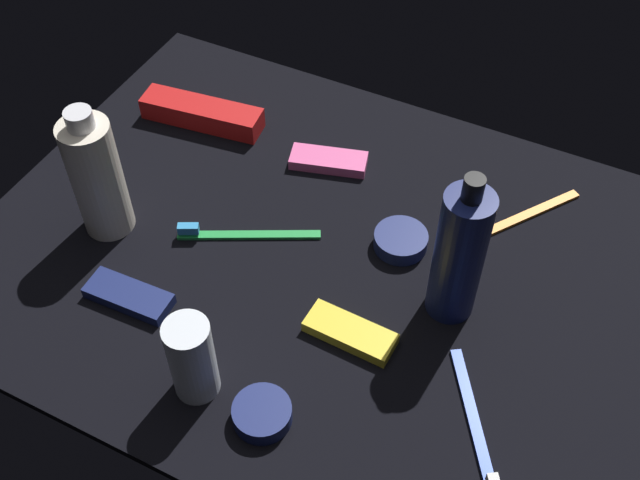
# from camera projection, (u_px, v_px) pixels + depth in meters

# --- Properties ---
(ground_plane) EXTENTS (0.84, 0.64, 0.01)m
(ground_plane) POSITION_uv_depth(u_px,v_px,m) (320.00, 259.00, 0.96)
(ground_plane) COLOR black
(lotion_bottle) EXTENTS (0.06, 0.06, 0.21)m
(lotion_bottle) POSITION_uv_depth(u_px,v_px,m) (460.00, 253.00, 0.84)
(lotion_bottle) COLOR navy
(lotion_bottle) RESTS_ON ground_plane
(bodywash_bottle) EXTENTS (0.06, 0.06, 0.18)m
(bodywash_bottle) POSITION_uv_depth(u_px,v_px,m) (97.00, 177.00, 0.93)
(bodywash_bottle) COLOR silver
(bodywash_bottle) RESTS_ON ground_plane
(deodorant_stick) EXTENTS (0.05, 0.05, 0.11)m
(deodorant_stick) POSITION_uv_depth(u_px,v_px,m) (192.00, 359.00, 0.79)
(deodorant_stick) COLOR silver
(deodorant_stick) RESTS_ON ground_plane
(toothbrush_green) EXTENTS (0.17, 0.09, 0.02)m
(toothbrush_green) POSITION_uv_depth(u_px,v_px,m) (240.00, 233.00, 0.97)
(toothbrush_green) COLOR green
(toothbrush_green) RESTS_ON ground_plane
(toothbrush_orange) EXTENTS (0.11, 0.15, 0.02)m
(toothbrush_orange) POSITION_uv_depth(u_px,v_px,m) (515.00, 218.00, 0.99)
(toothbrush_orange) COLOR orange
(toothbrush_orange) RESTS_ON ground_plane
(toothbrush_blue) EXTENTS (0.11, 0.16, 0.02)m
(toothbrush_blue) POSITION_uv_depth(u_px,v_px,m) (478.00, 432.00, 0.79)
(toothbrush_blue) COLOR blue
(toothbrush_blue) RESTS_ON ground_plane
(toothpaste_box_red) EXTENTS (0.18, 0.07, 0.03)m
(toothpaste_box_red) POSITION_uv_depth(u_px,v_px,m) (202.00, 113.00, 1.11)
(toothpaste_box_red) COLOR red
(toothpaste_box_red) RESTS_ON ground_plane
(snack_bar_yellow) EXTENTS (0.11, 0.04, 0.01)m
(snack_bar_yellow) POSITION_uv_depth(u_px,v_px,m) (350.00, 333.00, 0.87)
(snack_bar_yellow) COLOR yellow
(snack_bar_yellow) RESTS_ON ground_plane
(snack_bar_pink) EXTENTS (0.11, 0.07, 0.01)m
(snack_bar_pink) POSITION_uv_depth(u_px,v_px,m) (329.00, 161.00, 1.06)
(snack_bar_pink) COLOR #E55999
(snack_bar_pink) RESTS_ON ground_plane
(snack_bar_navy) EXTENTS (0.11, 0.04, 0.01)m
(snack_bar_navy) POSITION_uv_depth(u_px,v_px,m) (129.00, 296.00, 0.91)
(snack_bar_navy) COLOR navy
(snack_bar_navy) RESTS_ON ground_plane
(cream_tin_left) EXTENTS (0.06, 0.06, 0.02)m
(cream_tin_left) POSITION_uv_depth(u_px,v_px,m) (262.00, 414.00, 0.80)
(cream_tin_left) COLOR navy
(cream_tin_left) RESTS_ON ground_plane
(cream_tin_right) EXTENTS (0.07, 0.07, 0.02)m
(cream_tin_right) POSITION_uv_depth(u_px,v_px,m) (401.00, 240.00, 0.96)
(cream_tin_right) COLOR navy
(cream_tin_right) RESTS_ON ground_plane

